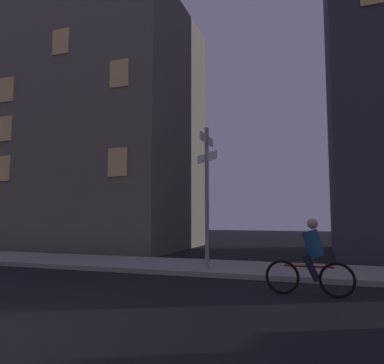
{
  "coord_description": "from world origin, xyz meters",
  "views": [
    {
      "loc": [
        4.42,
        -4.12,
        1.65
      ],
      "look_at": [
        0.74,
        6.41,
        2.7
      ],
      "focal_mm": 34.56,
      "sensor_mm": 36.0,
      "label": 1
    }
  ],
  "objects": [
    {
      "name": "sidewalk_kerb",
      "position": [
        0.0,
        7.13,
        0.07
      ],
      "size": [
        40.0,
        2.95,
        0.14
      ],
      "primitive_type": "cube",
      "color": "gray",
      "rests_on": "ground_plane"
    },
    {
      "name": "signpost",
      "position": [
        1.23,
        6.32,
        2.56
      ],
      "size": [
        0.86,
        1.27,
        4.17
      ],
      "color": "gray",
      "rests_on": "sidewalk_kerb"
    },
    {
      "name": "cyclist",
      "position": [
        4.18,
        4.12,
        0.75
      ],
      "size": [
        1.82,
        0.34,
        1.61
      ],
      "color": "black",
      "rests_on": "ground_plane"
    },
    {
      "name": "building_left_block",
      "position": [
        -6.7,
        13.01,
        6.31
      ],
      "size": [
        9.33,
        7.41,
        12.62
      ],
      "color": "#6B6056",
      "rests_on": "ground_plane"
    }
  ]
}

